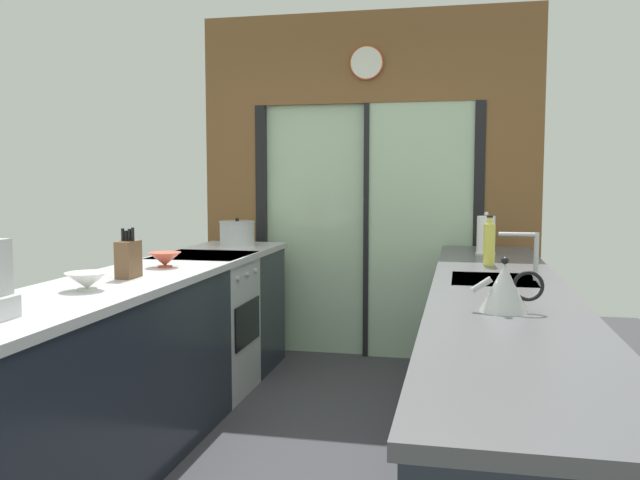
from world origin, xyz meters
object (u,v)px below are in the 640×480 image
Objects in this scene: mixing_bowl_near at (87,281)px; mixing_bowl_far at (165,259)px; oven_range at (205,325)px; stock_pot at (237,233)px; soap_bottle at (489,244)px; knife_block at (128,259)px; kettle at (505,288)px; paper_towel_roll at (486,236)px.

mixing_bowl_near is 0.79m from mixing_bowl_far.
oven_range is 3.55× the size of stock_pot.
mixing_bowl_far is at bearing -165.21° from soap_bottle.
kettle is at bearing -15.38° from knife_block.
kettle is at bearing -40.32° from oven_range.
stock_pot is 0.99× the size of kettle.
stock_pot is (-0.00, 2.02, 0.05)m from mixing_bowl_near.
soap_bottle is (1.80, -0.15, 0.59)m from oven_range.
soap_bottle is (-0.00, 1.37, 0.03)m from kettle.
soap_bottle is 1.02× the size of paper_towel_roll.
soap_bottle is at bearing 90.08° from kettle.
mixing_bowl_far is 2.05m from paper_towel_roll.
paper_towel_roll reaches higher than kettle.
mixing_bowl_near reaches higher than oven_range.
knife_block reaches higher than kettle.
kettle is at bearing -26.92° from mixing_bowl_far.
stock_pot is 1.79m from paper_towel_roll.
mixing_bowl_far is at bearing 90.00° from mixing_bowl_near.
mixing_bowl_far is at bearing -88.31° from oven_range.
soap_bottle reaches higher than oven_range.
mixing_bowl_near is at bearing -90.00° from knife_block.
knife_block reaches higher than mixing_bowl_near.
stock_pot is at bearing 90.00° from knife_block.
kettle is 1.92m from paper_towel_roll.
stock_pot reaches higher than oven_range.
oven_range is 3.27× the size of paper_towel_roll.
soap_bottle is at bearing 26.43° from knife_block.
mixing_bowl_far reaches higher than mixing_bowl_near.
stock_pot is 0.92× the size of paper_towel_roll.
mixing_bowl_far is 0.70× the size of stock_pot.
stock_pot is at bearing 90.00° from mixing_bowl_far.
oven_range is 4.80× the size of mixing_bowl_near.
mixing_bowl_near is 2.54m from paper_towel_roll.
soap_bottle reaches higher than kettle.
kettle reaches higher than oven_range.
oven_range is 3.65× the size of knife_block.
knife_block reaches higher than oven_range.
mixing_bowl_near is 0.73× the size of kettle.
soap_bottle is (1.78, 0.88, 0.03)m from knife_block.
paper_towel_roll is at bearing -7.04° from stock_pot.
knife_block is (0.00, 0.38, 0.05)m from mixing_bowl_near.
mixing_bowl_far is 0.42m from knife_block.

